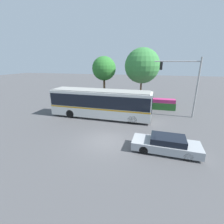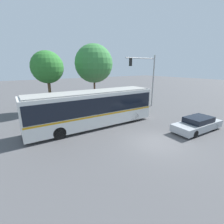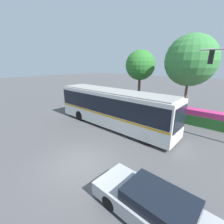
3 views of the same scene
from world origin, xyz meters
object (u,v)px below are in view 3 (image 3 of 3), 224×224
at_px(city_bus, 112,106).
at_px(street_tree_centre, 191,61).
at_px(street_tree_left, 140,65).
at_px(sedan_foreground, 156,208).

height_order(city_bus, street_tree_centre, street_tree_centre).
height_order(city_bus, street_tree_left, street_tree_left).
relative_size(city_bus, street_tree_centre, 1.42).
bearing_deg(city_bus, street_tree_centre, 62.51).
bearing_deg(sedan_foreground, street_tree_centre, -74.97).
height_order(city_bus, sedan_foreground, city_bus).
distance_m(city_bus, sedan_foreground, 9.35).
bearing_deg(sedan_foreground, street_tree_left, -54.40).
distance_m(sedan_foreground, street_tree_left, 17.16).
relative_size(city_bus, sedan_foreground, 2.41).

